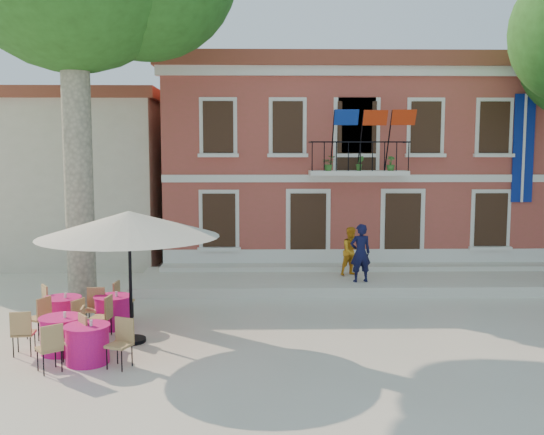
{
  "coord_description": "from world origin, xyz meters",
  "views": [
    {
      "loc": [
        -1.21,
        -14.27,
        4.16
      ],
      "look_at": [
        -0.87,
        3.5,
        2.25
      ],
      "focal_mm": 40.0,
      "sensor_mm": 36.0,
      "label": 1
    }
  ],
  "objects_px": {
    "pedestrian_orange": "(352,251)",
    "cafe_table_2": "(87,342)",
    "patio_umbrella": "(129,225)",
    "pedestrian_navy": "(360,253)",
    "cafe_table_0": "(113,310)",
    "cafe_table_1": "(61,333)",
    "cafe_table_3": "(62,311)"
  },
  "relations": [
    {
      "from": "pedestrian_orange",
      "to": "cafe_table_2",
      "type": "height_order",
      "value": "pedestrian_orange"
    },
    {
      "from": "patio_umbrella",
      "to": "pedestrian_navy",
      "type": "height_order",
      "value": "patio_umbrella"
    },
    {
      "from": "pedestrian_orange",
      "to": "cafe_table_0",
      "type": "height_order",
      "value": "pedestrian_orange"
    },
    {
      "from": "pedestrian_navy",
      "to": "pedestrian_orange",
      "type": "height_order",
      "value": "pedestrian_navy"
    },
    {
      "from": "pedestrian_orange",
      "to": "cafe_table_1",
      "type": "distance_m",
      "value": 9.55
    },
    {
      "from": "pedestrian_navy",
      "to": "cafe_table_1",
      "type": "bearing_deg",
      "value": 27.27
    },
    {
      "from": "cafe_table_1",
      "to": "cafe_table_2",
      "type": "bearing_deg",
      "value": -41.07
    },
    {
      "from": "patio_umbrella",
      "to": "cafe_table_2",
      "type": "relative_size",
      "value": 2.11
    },
    {
      "from": "cafe_table_0",
      "to": "pedestrian_navy",
      "type": "bearing_deg",
      "value": 29.33
    },
    {
      "from": "patio_umbrella",
      "to": "cafe_table_1",
      "type": "xyz_separation_m",
      "value": [
        -1.3,
        -0.72,
        -2.18
      ]
    },
    {
      "from": "pedestrian_orange",
      "to": "cafe_table_0",
      "type": "bearing_deg",
      "value": -168.32
    },
    {
      "from": "cafe_table_2",
      "to": "cafe_table_1",
      "type": "bearing_deg",
      "value": 138.93
    },
    {
      "from": "cafe_table_1",
      "to": "pedestrian_orange",
      "type": "bearing_deg",
      "value": 42.52
    },
    {
      "from": "patio_umbrella",
      "to": "cafe_table_1",
      "type": "bearing_deg",
      "value": -151.03
    },
    {
      "from": "patio_umbrella",
      "to": "pedestrian_orange",
      "type": "height_order",
      "value": "patio_umbrella"
    },
    {
      "from": "patio_umbrella",
      "to": "cafe_table_3",
      "type": "relative_size",
      "value": 2.09
    },
    {
      "from": "pedestrian_orange",
      "to": "cafe_table_1",
      "type": "height_order",
      "value": "pedestrian_orange"
    },
    {
      "from": "pedestrian_orange",
      "to": "cafe_table_2",
      "type": "distance_m",
      "value": 9.49
    },
    {
      "from": "patio_umbrella",
      "to": "cafe_table_0",
      "type": "relative_size",
      "value": 2.0
    },
    {
      "from": "cafe_table_0",
      "to": "cafe_table_1",
      "type": "relative_size",
      "value": 1.05
    },
    {
      "from": "pedestrian_navy",
      "to": "cafe_table_3",
      "type": "distance_m",
      "value": 8.58
    },
    {
      "from": "cafe_table_2",
      "to": "cafe_table_3",
      "type": "distance_m",
      "value": 2.65
    },
    {
      "from": "pedestrian_navy",
      "to": "cafe_table_0",
      "type": "height_order",
      "value": "pedestrian_navy"
    },
    {
      "from": "cafe_table_0",
      "to": "cafe_table_3",
      "type": "distance_m",
      "value": 1.17
    },
    {
      "from": "pedestrian_orange",
      "to": "cafe_table_3",
      "type": "height_order",
      "value": "pedestrian_orange"
    },
    {
      "from": "cafe_table_0",
      "to": "cafe_table_1",
      "type": "xyz_separation_m",
      "value": [
        -0.63,
        -1.83,
        0.01
      ]
    },
    {
      "from": "pedestrian_navy",
      "to": "pedestrian_orange",
      "type": "bearing_deg",
      "value": -93.54
    },
    {
      "from": "pedestrian_orange",
      "to": "cafe_table_1",
      "type": "relative_size",
      "value": 0.82
    },
    {
      "from": "cafe_table_2",
      "to": "cafe_table_3",
      "type": "relative_size",
      "value": 0.99
    },
    {
      "from": "cafe_table_0",
      "to": "pedestrian_orange",
      "type": "bearing_deg",
      "value": 35.79
    },
    {
      "from": "cafe_table_1",
      "to": "cafe_table_3",
      "type": "bearing_deg",
      "value": 107.3
    },
    {
      "from": "cafe_table_2",
      "to": "cafe_table_3",
      "type": "height_order",
      "value": "same"
    }
  ]
}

